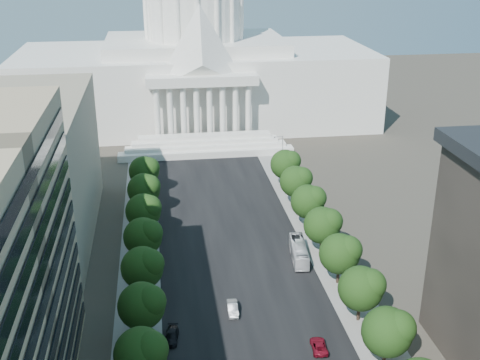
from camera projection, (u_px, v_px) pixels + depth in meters
name	position (u px, v px, depth m)	size (l,w,h in m)	color
road_asphalt	(231.00, 244.00, 127.25)	(30.00, 260.00, 0.01)	black
sidewalk_left	(140.00, 250.00, 124.77)	(8.00, 260.00, 0.02)	gray
sidewalk_right	(318.00, 239.00, 129.73)	(8.00, 260.00, 0.02)	gray
capitol	(196.00, 64.00, 207.02)	(120.00, 56.00, 73.00)	white
tree_l_d	(143.00, 353.00, 83.77)	(7.79, 7.60, 9.97)	#33261C
tree_l_e	(144.00, 305.00, 94.80)	(7.79, 7.60, 9.97)	#33261C
tree_l_f	(144.00, 267.00, 105.83)	(7.79, 7.60, 9.97)	#33261C
tree_l_g	(144.00, 236.00, 116.86)	(7.79, 7.60, 9.97)	#33261C
tree_l_h	(145.00, 210.00, 127.89)	(7.79, 7.60, 9.97)	#33261C
tree_l_i	(145.00, 189.00, 138.91)	(7.79, 7.60, 9.97)	#33261C
tree_l_j	(145.00, 170.00, 149.94)	(7.79, 7.60, 9.97)	#33261C
tree_r_d	(390.00, 331.00, 88.46)	(7.79, 7.60, 9.97)	#33261C
tree_r_e	(363.00, 287.00, 99.49)	(7.79, 7.60, 9.97)	#33261C
tree_r_f	(342.00, 253.00, 110.52)	(7.79, 7.60, 9.97)	#33261C
tree_r_g	(324.00, 224.00, 121.55)	(7.79, 7.60, 9.97)	#33261C
tree_r_h	(309.00, 201.00, 132.58)	(7.79, 7.60, 9.97)	#33261C
tree_r_i	(297.00, 181.00, 143.61)	(7.79, 7.60, 9.97)	#33261C
tree_r_j	(286.00, 163.00, 154.64)	(7.79, 7.60, 9.97)	#33261C
streetlight_c	(371.00, 289.00, 100.11)	(2.61, 0.44, 9.00)	gray
streetlight_d	(330.00, 224.00, 123.09)	(2.61, 0.44, 9.00)	gray
streetlight_e	(301.00, 179.00, 146.06)	(2.61, 0.44, 9.00)	gray
streetlight_f	(280.00, 147.00, 169.04)	(2.61, 0.44, 9.00)	gray
car_silver	(233.00, 308.00, 103.69)	(1.73, 4.97, 1.64)	#929599
car_red	(319.00, 346.00, 94.32)	(2.29, 4.97, 1.38)	maroon
car_dark_b	(172.00, 336.00, 96.62)	(2.05, 5.05, 1.47)	black
city_bus	(299.00, 251.00, 120.99)	(2.79, 11.92, 3.32)	silver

